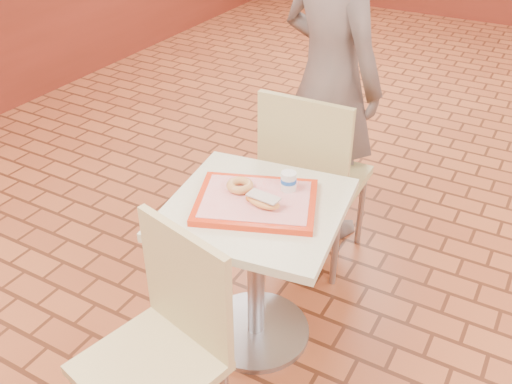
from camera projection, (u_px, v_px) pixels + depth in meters
The scene contains 8 objects.
main_table at pixel (256, 251), 2.40m from camera, with size 0.68×0.68×0.72m.
chair_main_front at pixel (165, 339), 1.95m from camera, with size 0.51×0.51×0.91m.
chair_main_back at pixel (311, 172), 2.81m from camera, with size 0.47×0.47×0.98m.
customer at pixel (330, 80), 2.94m from camera, with size 0.64×0.42×1.77m, color brown.
serving_tray at pixel (256, 202), 2.26m from camera, with size 0.47×0.37×0.03m.
ring_donut at pixel (240, 185), 2.30m from camera, with size 0.11×0.11×0.03m, color #C18246.
long_john_donut at pixel (263, 201), 2.20m from camera, with size 0.16×0.08×0.05m.
paper_cup at pixel (289, 181), 2.29m from camera, with size 0.06×0.06×0.08m.
Camera 1 is at (-0.05, -2.34, 1.99)m, focal length 40.00 mm.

